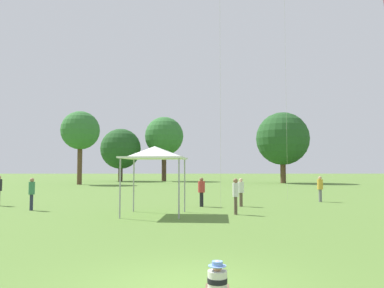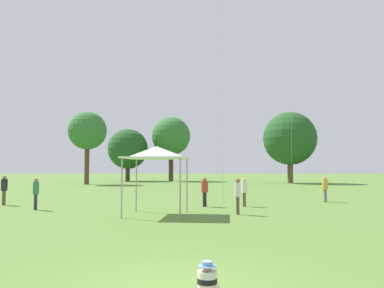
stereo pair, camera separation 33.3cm
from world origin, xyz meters
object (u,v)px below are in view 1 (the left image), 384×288
Objects in this scene: person_standing_2 at (236,192)px; person_standing_6 at (320,187)px; distant_tree_3 at (283,139)px; distant_tree_1 at (80,131)px; distant_tree_0 at (164,136)px; seated_toddler at (217,281)px; person_standing_7 at (201,189)px; canopy_tent at (155,153)px; person_standing_0 at (32,191)px; person_standing_3 at (241,190)px; distant_tree_2 at (121,149)px.

person_standing_2 is 1.02× the size of person_standing_6.
distant_tree_3 is (5.40, 31.09, 5.64)m from person_standing_6.
person_standing_6 is 0.17× the size of distant_tree_1.
distant_tree_0 is (-6.57, 46.82, 6.69)m from person_standing_2.
distant_tree_3 is at bearing 78.98° from seated_toddler.
person_standing_6 is 8.48m from person_standing_7.
seated_toddler is at bearing -79.22° from canopy_tent.
distant_tree_0 reaches higher than person_standing_7.
seated_toddler is at bearing 78.63° from person_standing_2.
person_standing_7 is at bearing -62.06° from distant_tree_1.
person_standing_2 is at bearing 26.52° from person_standing_0.
person_standing_0 is 1.05× the size of person_standing_3.
person_standing_0 is 0.52× the size of canopy_tent.
distant_tree_2 is at bearing 115.55° from person_standing_7.
seated_toddler is 15.32m from person_standing_3.
person_standing_6 is (5.64, 2.96, 0.03)m from person_standing_3.
person_standing_3 is 0.15× the size of distant_tree_0.
seated_toddler is 11.50m from person_standing_2.
seated_toddler is 15.05m from person_standing_7.
canopy_tent is at bearing -125.14° from person_standing_6.
distant_tree_2 reaches higher than seated_toddler.
person_standing_7 is at bearing -138.02° from person_standing_6.
distant_tree_3 is at bearing 94.67° from person_standing_0.
person_standing_6 is 36.04m from distant_tree_1.
distant_tree_1 reaches higher than person_standing_0.
person_standing_3 is at bearing 84.93° from seated_toddler.
person_standing_3 is at bearing 40.05° from canopy_tent.
distant_tree_0 is at bearing 93.29° from canopy_tent.
person_standing_3 is 0.18× the size of distant_tree_2.
person_standing_3 is at bearing 10.71° from person_standing_7.
distant_tree_2 reaches higher than person_standing_3.
distant_tree_2 is (-3.48, 44.48, 4.52)m from person_standing_0.
person_standing_3 is at bearing -58.65° from distant_tree_1.
person_standing_7 is 0.51× the size of canopy_tent.
seated_toddler is 47.68m from distant_tree_1.
person_standing_2 is at bearing -107.35° from distant_tree_3.
distant_tree_0 is at bearing 121.50° from person_standing_0.
person_standing_6 is 1.01× the size of person_standing_7.
seated_toddler is 58.84m from distant_tree_0.
person_standing_0 is 9.18m from person_standing_7.
person_standing_6 is 0.15× the size of distant_tree_0.
distant_tree_3 reaches higher than person_standing_3.
seated_toddler is 0.35× the size of person_standing_0.
person_standing_3 is 35.08m from distant_tree_1.
person_standing_6 is at bearing 33.72° from canopy_tent.
distant_tree_3 reaches higher than canopy_tent.
distant_tree_3 reaches higher than distant_tree_1.
distant_tree_2 reaches higher than person_standing_2.
distant_tree_2 is (-12.48, 42.64, 4.56)m from person_standing_7.
canopy_tent is at bearing -0.41° from person_standing_2.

